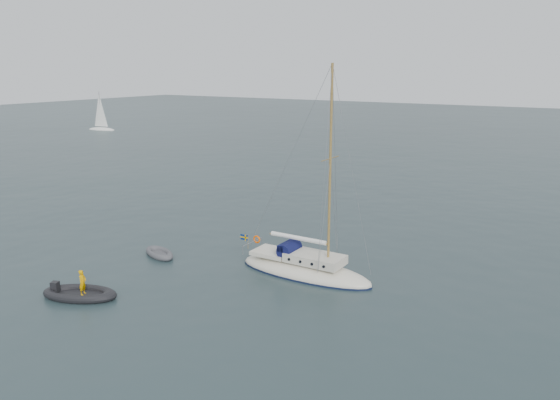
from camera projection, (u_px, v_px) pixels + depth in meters
The scene contains 5 objects.
ground at pixel (282, 263), 33.38m from camera, with size 300.00×300.00×0.00m, color black.
sailboat at pixel (305, 259), 31.34m from camera, with size 8.74×2.62×12.44m.
dinghy at pixel (159, 253), 34.60m from camera, with size 2.81×1.27×0.40m.
rib at pixel (80, 293), 28.34m from camera, with size 4.03×1.83×1.54m.
distant_yacht_a at pixel (100, 113), 102.58m from camera, with size 5.74×3.06×7.60m.
Camera 1 is at (16.41, -26.89, 11.69)m, focal length 35.00 mm.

